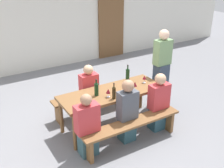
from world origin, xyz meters
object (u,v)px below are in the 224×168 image
object	(u,v)px
standing_host	(161,70)
wine_bottle_0	(128,75)
seated_guest_far_0	(89,93)
wooden_door	(111,25)
wine_bottle_2	(114,93)
wine_glass_0	(144,78)
seated_guest_near_2	(158,103)
bench_far	(96,96)
bench_near	(132,127)
wine_glass_2	(108,91)
wine_bottle_1	(96,89)
wine_glass_1	(135,84)
tasting_table	(112,95)
wine_bottle_3	(129,89)
seated_guest_near_1	(127,112)
seated_guest_near_0	(87,127)

from	to	relation	value
standing_host	wine_bottle_0	bearing A→B (deg)	-3.67
seated_guest_far_0	standing_host	world-z (taller)	standing_host
wooden_door	seated_guest_far_0	bearing A→B (deg)	-127.60
wine_bottle_2	wine_glass_0	xyz separation A→B (m)	(0.86, 0.26, -0.00)
seated_guest_near_2	wine_bottle_0	bearing A→B (deg)	13.50
seated_guest_far_0	standing_host	size ratio (longest dim) A/B	0.68
bench_far	wine_glass_0	xyz separation A→B (m)	(0.74, -0.66, 0.51)
bench_near	seated_guest_near_2	world-z (taller)	seated_guest_near_2
bench_near	standing_host	bearing A→B (deg)	32.60
wine_bottle_2	seated_guest_near_2	xyz separation A→B (m)	(0.81, -0.25, -0.32)
wine_glass_2	seated_guest_far_0	bearing A→B (deg)	93.90
wine_bottle_1	wine_glass_1	size ratio (longest dim) A/B	1.74
wine_bottle_1	wine_glass_2	world-z (taller)	wine_bottle_1
wine_bottle_0	standing_host	bearing A→B (deg)	-3.67
tasting_table	bench_far	bearing A→B (deg)	90.00
bench_far	wine_bottle_3	distance (m)	1.08
bench_near	standing_host	xyz separation A→B (m)	(1.34, 0.86, 0.48)
seated_guest_near_2	seated_guest_far_0	world-z (taller)	seated_guest_far_0
tasting_table	wine_glass_2	distance (m)	0.31
wine_glass_2	tasting_table	bearing A→B (deg)	42.29
seated_guest_near_1	seated_guest_near_2	xyz separation A→B (m)	(0.70, 0.00, -0.03)
bench_near	seated_guest_near_2	xyz separation A→B (m)	(0.70, 0.15, 0.19)
wine_bottle_0	wine_glass_0	xyz separation A→B (m)	(0.23, -0.25, -0.02)
wine_glass_2	seated_guest_near_2	size ratio (longest dim) A/B	0.14
wooden_door	bench_far	xyz separation A→B (m)	(-2.14, -2.92, -0.70)
tasting_table	bench_near	xyz separation A→B (m)	(0.00, -0.66, -0.31)
seated_guest_near_1	wine_bottle_3	bearing A→B (deg)	-38.35
wine_bottle_3	seated_guest_near_2	distance (m)	0.65
wine_bottle_3	seated_guest_near_1	distance (m)	0.43
wooden_door	wine_bottle_1	world-z (taller)	wooden_door
seated_guest_near_0	tasting_table	bearing A→B (deg)	-56.51
wooden_door	seated_guest_near_2	world-z (taller)	wooden_door
bench_near	wine_bottle_0	xyz separation A→B (m)	(0.51, 0.91, 0.53)
wine_bottle_3	seated_guest_near_2	xyz separation A→B (m)	(0.51, -0.24, -0.33)
tasting_table	seated_guest_near_2	world-z (taller)	seated_guest_near_2
wine_bottle_1	wine_glass_0	distance (m)	1.06
wine_bottle_3	wine_glass_0	xyz separation A→B (m)	(0.55, 0.27, -0.01)
wooden_door	bench_near	xyz separation A→B (m)	(-2.14, -4.24, -0.70)
wine_bottle_2	seated_guest_near_2	bearing A→B (deg)	-17.29
wine_bottle_1	wine_glass_2	xyz separation A→B (m)	(0.14, -0.17, -0.01)
wine_glass_1	bench_near	bearing A→B (deg)	-128.70
wine_bottle_2	standing_host	size ratio (longest dim) A/B	0.18
bench_far	tasting_table	bearing A→B (deg)	-90.00
tasting_table	wine_bottle_3	xyz separation A→B (m)	(0.19, -0.27, 0.20)
wine_glass_1	seated_guest_near_0	xyz separation A→B (m)	(-1.15, -0.32, -0.36)
bench_far	wine_glass_2	bearing A→B (deg)	-101.98
wine_bottle_2	seated_guest_near_1	distance (m)	0.41
tasting_table	seated_guest_near_0	world-z (taller)	seated_guest_near_0
wine_glass_2	seated_guest_near_0	bearing A→B (deg)	-149.47
wooden_door	bench_far	bearing A→B (deg)	-126.29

